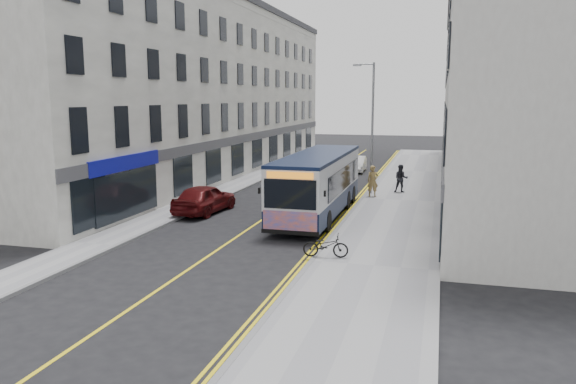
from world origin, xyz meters
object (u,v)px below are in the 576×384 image
Objects in this scene: streetlamp at (371,123)px; bicycle at (326,246)px; car_white at (357,164)px; car_maroon at (205,198)px; pedestrian_far at (401,179)px; city_bus at (318,182)px; pedestrian_near at (373,181)px.

streetlamp is 15.16m from bicycle.
car_maroon reaches higher than car_white.
bicycle is 25.30m from car_white.
bicycle is 0.44× the size of car_white.
bicycle is at bearing -102.44° from pedestrian_far.
city_bus is 6.51× the size of bicycle.
streetlamp reaches higher than car_white.
pedestrian_near is at bearing -79.28° from car_white.
pedestrian_far is (3.59, 7.65, -0.74)m from city_bus.
streetlamp is at bearing -79.52° from car_white.
pedestrian_near is 10.29m from car_maroon.
city_bus is 6.30× the size of pedestrian_far.
car_maroon is at bearing -133.91° from streetlamp.
car_white is (-4.22, 9.87, -0.36)m from pedestrian_far.
city_bus is at bearing 7.43° from bicycle.
bicycle is at bearing -86.33° from car_white.
streetlamp reaches higher than car_maroon.
pedestrian_near is (0.11, 13.36, 0.48)m from bicycle.
pedestrian_far is 12.69m from car_maroon.
car_maroon is (-5.84, -0.84, -0.97)m from city_bus.
car_maroon is at bearing -157.80° from pedestrian_near.
car_white is (-2.60, 25.16, 0.07)m from bicycle.
city_bus is 5.89× the size of pedestrian_near.
streetlamp is 4.63× the size of pedestrian_far.
pedestrian_far is at bearing -13.04° from bicycle.
bicycle is 13.37m from pedestrian_near.
car_white is at bearing 92.09° from city_bus.
pedestrian_near is at bearing -75.19° from streetlamp.
city_bus is at bearing -166.80° from car_maroon.
car_white is 0.85× the size of car_maroon.
pedestrian_far reaches higher than car_white.
car_white is (-0.64, 17.53, -1.10)m from city_bus.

